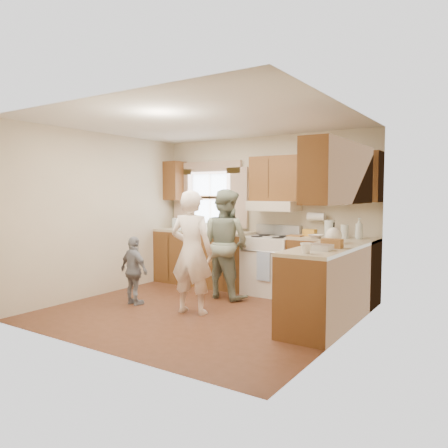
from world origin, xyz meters
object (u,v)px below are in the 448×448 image
Objects in this scene: woman_right at (226,244)px; child at (134,271)px; stove at (271,264)px; woman_left at (192,252)px.

woman_right is 1.69× the size of child.
woman_right is (-0.47, -0.59, 0.35)m from stove.
stove is 1.64m from woman_left.
woman_left is at bearing -164.61° from child.
stove is 0.66× the size of woman_left.
child is at bearing -4.80° from woman_left.
stove is 0.66× the size of woman_right.
woman_right is at bearing -94.28° from woman_left.
woman_right reaches higher than stove.
woman_right is at bearing -118.57° from child.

